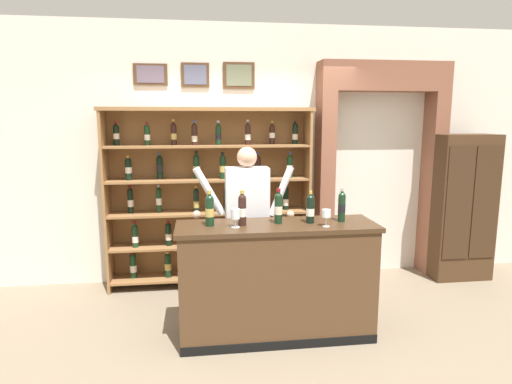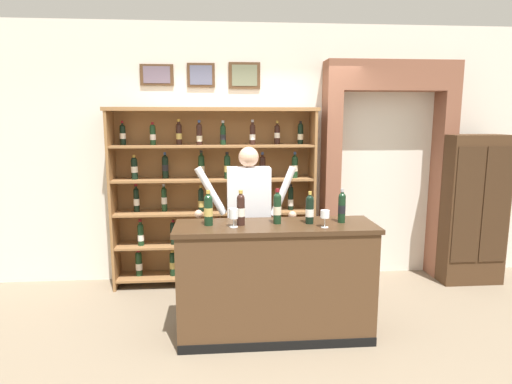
% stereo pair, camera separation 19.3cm
% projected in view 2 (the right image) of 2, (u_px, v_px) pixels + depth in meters
% --- Properties ---
extents(ground_plane, '(14.00, 14.00, 0.02)m').
position_uv_depth(ground_plane, '(259.00, 337.00, 3.90)').
color(ground_plane, '#7A6B56').
extents(back_wall, '(12.00, 0.19, 3.01)m').
position_uv_depth(back_wall, '(247.00, 154.00, 5.24)').
color(back_wall, silver).
rests_on(back_wall, ground).
extents(wine_shelf, '(2.34, 0.37, 2.05)m').
position_uv_depth(wine_shelf, '(214.00, 192.00, 5.01)').
color(wine_shelf, olive).
rests_on(wine_shelf, ground).
extents(archway_doorway, '(1.56, 0.45, 2.58)m').
position_uv_depth(archway_doorway, '(385.00, 156.00, 5.25)').
color(archway_doorway, brown).
rests_on(archway_doorway, ground).
extents(side_cabinet, '(0.71, 0.43, 1.75)m').
position_uv_depth(side_cabinet, '(471.00, 209.00, 5.12)').
color(side_cabinet, '#422B19').
rests_on(side_cabinet, ground).
extents(tasting_counter, '(1.74, 0.55, 1.03)m').
position_uv_depth(tasting_counter, '(275.00, 281.00, 3.83)').
color(tasting_counter, '#4C331E').
rests_on(tasting_counter, ground).
extents(shopkeeper, '(1.01, 0.22, 1.66)m').
position_uv_depth(shopkeeper, '(249.00, 211.00, 4.27)').
color(shopkeeper, '#2D3347').
rests_on(shopkeeper, ground).
extents(tasting_bottle_rosso, '(0.08, 0.08, 0.30)m').
position_uv_depth(tasting_bottle_rosso, '(208.00, 209.00, 3.69)').
color(tasting_bottle_rosso, black).
rests_on(tasting_bottle_rosso, tasting_counter).
extents(tasting_bottle_chianti, '(0.07, 0.07, 0.30)m').
position_uv_depth(tasting_bottle_chianti, '(241.00, 209.00, 3.69)').
color(tasting_bottle_chianti, black).
rests_on(tasting_bottle_chianti, tasting_counter).
extents(tasting_bottle_riserva, '(0.07, 0.07, 0.31)m').
position_uv_depth(tasting_bottle_riserva, '(277.00, 207.00, 3.75)').
color(tasting_bottle_riserva, black).
rests_on(tasting_bottle_riserva, tasting_counter).
extents(tasting_bottle_grappa, '(0.07, 0.07, 0.28)m').
position_uv_depth(tasting_bottle_grappa, '(310.00, 209.00, 3.75)').
color(tasting_bottle_grappa, black).
rests_on(tasting_bottle_grappa, tasting_counter).
extents(tasting_bottle_bianco, '(0.07, 0.07, 0.30)m').
position_uv_depth(tasting_bottle_bianco, '(342.00, 207.00, 3.79)').
color(tasting_bottle_bianco, black).
rests_on(tasting_bottle_bianco, tasting_counter).
extents(wine_glass_left, '(0.08, 0.08, 0.15)m').
position_uv_depth(wine_glass_left, '(325.00, 215.00, 3.62)').
color(wine_glass_left, silver).
rests_on(wine_glass_left, tasting_counter).
extents(wine_glass_center, '(0.07, 0.07, 0.16)m').
position_uv_depth(wine_glass_center, '(234.00, 214.00, 3.63)').
color(wine_glass_center, silver).
rests_on(wine_glass_center, tasting_counter).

